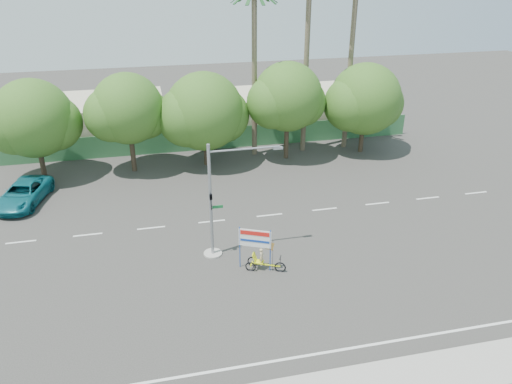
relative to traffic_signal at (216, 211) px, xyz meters
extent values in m
plane|color=#33302D|center=(2.20, -3.98, -2.92)|extent=(120.00, 120.00, 0.00)
cube|color=#336B3D|center=(2.20, 17.52, -1.92)|extent=(38.00, 0.08, 2.00)
cube|color=beige|center=(-7.80, 22.02, -0.92)|extent=(12.00, 8.00, 4.00)
cube|color=beige|center=(10.20, 22.02, -1.12)|extent=(14.00, 8.00, 3.60)
cylinder|color=#473828|center=(-11.80, 14.02, -1.16)|extent=(0.40, 0.40, 3.52)
sphere|color=#265418|center=(-11.80, 14.02, 2.04)|extent=(6.00, 6.00, 6.00)
sphere|color=#265418|center=(-10.45, 14.32, 1.48)|extent=(4.32, 4.32, 4.32)
sphere|color=#265418|center=(-13.15, 13.77, 1.72)|extent=(4.56, 4.56, 4.56)
cylinder|color=#473828|center=(-4.80, 14.02, -1.05)|extent=(0.40, 0.40, 3.74)
sphere|color=#265418|center=(-4.80, 14.02, 2.35)|extent=(5.60, 5.60, 5.60)
sphere|color=#265418|center=(-3.54, 14.32, 1.76)|extent=(4.03, 4.03, 4.03)
sphere|color=#265418|center=(-6.06, 13.77, 2.01)|extent=(4.26, 4.26, 4.26)
cylinder|color=#473828|center=(1.20, 14.02, -1.27)|extent=(0.40, 0.40, 3.30)
sphere|color=#265418|center=(1.20, 14.02, 1.73)|extent=(6.40, 6.40, 6.40)
sphere|color=#265418|center=(2.64, 14.32, 1.21)|extent=(4.61, 4.61, 4.61)
sphere|color=#265418|center=(-0.24, 13.77, 1.43)|extent=(4.86, 4.86, 4.86)
cylinder|color=#473828|center=(8.20, 14.02, -0.98)|extent=(0.40, 0.40, 3.87)
sphere|color=#265418|center=(8.20, 14.02, 2.54)|extent=(5.80, 5.80, 5.80)
sphere|color=#265418|center=(9.50, 14.32, 1.92)|extent=(4.18, 4.18, 4.18)
sphere|color=#265418|center=(6.89, 13.77, 2.19)|extent=(4.41, 4.41, 4.41)
cylinder|color=#473828|center=(15.20, 14.02, -1.20)|extent=(0.40, 0.40, 3.43)
sphere|color=#265418|center=(15.20, 14.02, 1.92)|extent=(6.20, 6.20, 6.20)
sphere|color=#265418|center=(16.59, 14.32, 1.37)|extent=(4.46, 4.46, 4.46)
sphere|color=#265418|center=(13.80, 13.77, 1.61)|extent=(4.71, 4.71, 4.71)
cylinder|color=#70604C|center=(10.20, 15.52, 5.58)|extent=(0.44, 0.44, 17.00)
cylinder|color=#70604C|center=(14.20, 15.52, 4.58)|extent=(0.44, 0.44, 15.00)
cylinder|color=#70604C|center=(5.70, 15.52, 4.08)|extent=(0.44, 0.44, 14.00)
cylinder|color=gray|center=(-0.30, 0.02, -2.87)|extent=(1.10, 1.10, 0.10)
cylinder|color=gray|center=(-0.30, 0.02, 0.58)|extent=(0.18, 0.18, 7.00)
cylinder|color=gray|center=(1.70, 0.02, 3.63)|extent=(4.00, 0.10, 0.10)
cube|color=gray|center=(3.60, 0.02, 3.53)|extent=(0.55, 0.20, 0.12)
imported|color=black|center=(-0.30, -0.20, 0.68)|extent=(0.16, 0.20, 1.00)
cube|color=#14662D|center=(0.05, 0.02, 0.23)|extent=(0.70, 0.04, 0.18)
torus|color=black|center=(3.15, -2.61, -2.63)|extent=(0.63, 0.35, 0.66)
torus|color=black|center=(1.77, -1.67, -2.65)|extent=(0.59, 0.32, 0.61)
torus|color=black|center=(1.54, -2.16, -2.65)|extent=(0.59, 0.32, 0.61)
cube|color=#ECF215|center=(2.40, -2.26, -2.57)|extent=(1.52, 0.75, 0.06)
cube|color=#ECF215|center=(1.65, -1.92, -2.63)|extent=(0.30, 0.55, 0.05)
cube|color=#ECF215|center=(2.05, -2.10, -2.43)|extent=(0.61, 0.57, 0.06)
cube|color=#ECF215|center=(1.81, -1.99, -2.16)|extent=(0.37, 0.46, 0.53)
cylinder|color=black|center=(3.15, -2.61, -2.24)|extent=(0.04, 0.04, 0.53)
cube|color=black|center=(3.15, -2.61, -1.98)|extent=(0.22, 0.41, 0.04)
imported|color=#CCB284|center=(2.18, -2.16, -2.06)|extent=(0.39, 0.45, 1.05)
cylinder|color=#1740AC|center=(1.04, -1.63, -1.61)|extent=(0.07, 0.07, 2.62)
cylinder|color=#1740AC|center=(2.62, -2.37, -1.61)|extent=(0.07, 0.07, 2.62)
cube|color=white|center=(1.83, -2.00, -0.93)|extent=(1.69, 0.82, 1.07)
cube|color=red|center=(1.81, -2.03, -0.59)|extent=(1.50, 0.71, 0.25)
cube|color=#1740AC|center=(1.81, -2.03, -1.07)|extent=(1.50, 0.71, 0.14)
cylinder|color=black|center=(2.75, -2.43, -1.90)|extent=(0.03, 0.03, 2.04)
cube|color=red|center=(2.45, -2.28, -1.27)|extent=(0.79, 0.38, 0.64)
imported|color=#0F626F|center=(-12.52, 9.65, -2.15)|extent=(3.82, 6.01, 1.54)
camera|label=1|loc=(-3.33, -25.19, 13.43)|focal=35.00mm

